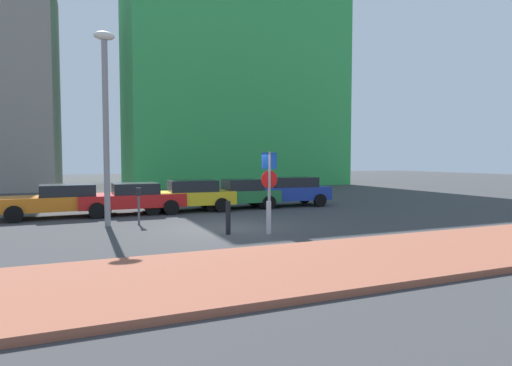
{
  "coord_description": "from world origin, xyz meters",
  "views": [
    {
      "loc": [
        -4.46,
        -13.31,
        2.32
      ],
      "look_at": [
        1.47,
        1.03,
        1.46
      ],
      "focal_mm": 29.19,
      "sensor_mm": 36.0,
      "label": 1
    }
  ],
  "objects": [
    {
      "name": "ground_plane",
      "position": [
        0.0,
        0.0,
        0.0
      ],
      "size": [
        120.0,
        120.0,
        0.0
      ],
      "primitive_type": "plane",
      "color": "#38383A"
    },
    {
      "name": "sidewalk_brick",
      "position": [
        0.0,
        -5.61,
        0.07
      ],
      "size": [
        40.0,
        3.87,
        0.14
      ],
      "primitive_type": "cube",
      "color": "#93513D",
      "rests_on": "ground"
    },
    {
      "name": "parked_car_orange",
      "position": [
        -5.35,
        5.2,
        0.7
      ],
      "size": [
        4.7,
        2.3,
        1.33
      ],
      "color": "orange",
      "rests_on": "ground"
    },
    {
      "name": "parked_car_red",
      "position": [
        -2.55,
        5.11,
        0.7
      ],
      "size": [
        4.34,
        2.05,
        1.33
      ],
      "color": "red",
      "rests_on": "ground"
    },
    {
      "name": "parked_car_yellow",
      "position": [
        -0.2,
        5.22,
        0.74
      ],
      "size": [
        4.49,
        2.13,
        1.4
      ],
      "color": "gold",
      "rests_on": "ground"
    },
    {
      "name": "parked_car_green",
      "position": [
        2.33,
        5.42,
        0.72
      ],
      "size": [
        4.08,
        2.17,
        1.4
      ],
      "color": "#237238",
      "rests_on": "ground"
    },
    {
      "name": "parked_car_blue",
      "position": [
        5.0,
        5.45,
        0.78
      ],
      "size": [
        4.4,
        2.14,
        1.45
      ],
      "color": "#1E389E",
      "rests_on": "ground"
    },
    {
      "name": "parking_sign_post",
      "position": [
        1.28,
        -0.61,
        1.63
      ],
      "size": [
        0.6,
        0.1,
        2.6
      ],
      "color": "gray",
      "rests_on": "ground"
    },
    {
      "name": "parking_meter",
      "position": [
        -2.69,
        1.96,
        0.87
      ],
      "size": [
        0.18,
        0.14,
        1.33
      ],
      "color": "#4C4C51",
      "rests_on": "ground"
    },
    {
      "name": "street_lamp",
      "position": [
        -3.74,
        2.03,
        3.97
      ],
      "size": [
        0.7,
        0.36,
        6.71
      ],
      "color": "gray",
      "rests_on": "ground"
    },
    {
      "name": "traffic_bollard_near",
      "position": [
        0.86,
        -1.5,
        0.52
      ],
      "size": [
        0.15,
        0.15,
        1.04
      ],
      "primitive_type": "cylinder",
      "color": "#B7B7BC",
      "rests_on": "ground"
    },
    {
      "name": "traffic_bollard_mid",
      "position": [
        -0.34,
        -1.08,
        0.52
      ],
      "size": [
        0.16,
        0.16,
        1.04
      ],
      "primitive_type": "cylinder",
      "color": "black",
      "rests_on": "ground"
    },
    {
      "name": "building_colorful_midrise",
      "position": [
        8.97,
        25.77,
        11.69
      ],
      "size": [
        19.79,
        12.25,
        23.38
      ],
      "primitive_type": "cube",
      "color": "green",
      "rests_on": "ground"
    }
  ]
}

